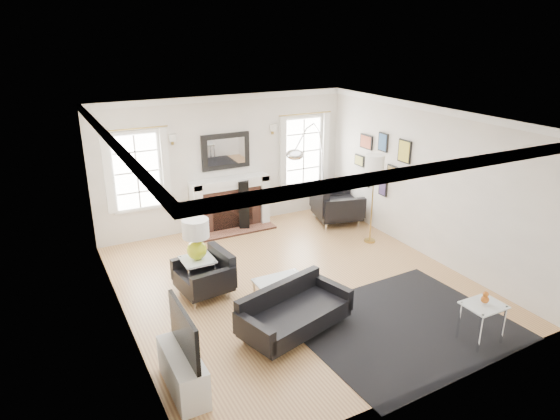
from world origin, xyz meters
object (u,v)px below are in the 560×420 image
sofa (292,313)px  arc_floor_lamp (310,173)px  fireplace (231,204)px  coffee_table (285,286)px  gourd_lamp (196,237)px  armchair_left (207,275)px  armchair_right (334,205)px

sofa → arc_floor_lamp: size_ratio=0.76×
fireplace → coffee_table: 3.38m
sofa → arc_floor_lamp: (2.11, 3.10, 0.98)m
fireplace → coffee_table: fireplace is taller
gourd_lamp → arc_floor_lamp: arc_floor_lamp is taller
fireplace → armchair_left: bearing=-120.1°
armchair_right → arc_floor_lamp: arc_floor_lamp is taller
armchair_right → arc_floor_lamp: 1.15m
fireplace → gourd_lamp: 2.76m
armchair_left → gourd_lamp: gourd_lamp is taller
fireplace → armchair_right: 2.26m
coffee_table → gourd_lamp: bearing=134.4°
arc_floor_lamp → armchair_right: bearing=12.6°
fireplace → sofa: (-0.71, -4.01, -0.25)m
sofa → armchair_left: armchair_left is taller
fireplace → arc_floor_lamp: size_ratio=0.72×
armchair_right → coffee_table: (-2.60, -2.59, -0.07)m
fireplace → armchair_right: (2.13, -0.75, -0.15)m
armchair_left → arc_floor_lamp: 3.35m
gourd_lamp → sofa: bearing=-65.3°
armchair_left → armchair_right: (3.55, 1.70, 0.07)m
sofa → arc_floor_lamp: arc_floor_lamp is taller
coffee_table → gourd_lamp: (-1.04, 1.06, 0.63)m
fireplace → arc_floor_lamp: 1.82m
armchair_left → coffee_table: armchair_left is taller
coffee_table → gourd_lamp: 1.61m
sofa → armchair_left: (-0.71, 1.57, 0.03)m
fireplace → gourd_lamp: bearing=-123.4°
gourd_lamp → arc_floor_lamp: size_ratio=0.29×
armchair_right → sofa: bearing=-131.0°
sofa → armchair_right: 4.33m
fireplace → sofa: 4.08m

